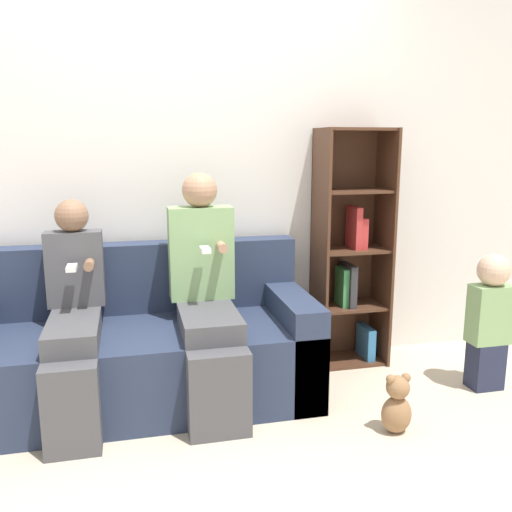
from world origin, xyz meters
TOP-DOWN VIEW (x-y plane):
  - ground_plane at (0.00, 0.00)m, footprint 14.00×14.00m
  - back_wall at (0.00, 0.93)m, footprint 10.00×0.06m
  - couch at (-0.31, 0.49)m, footprint 1.91×0.80m
  - adult_seated at (0.05, 0.39)m, footprint 0.36×0.75m
  - child_seated at (-0.63, 0.36)m, footprint 0.30×0.76m
  - toddler_standing at (1.66, 0.18)m, footprint 0.23×0.18m
  - bookshelf at (1.04, 0.77)m, footprint 0.45×0.31m
  - teddy_bear at (0.92, -0.17)m, footprint 0.15×0.13m

SIDE VIEW (x-z plane):
  - ground_plane at x=0.00m, z-range 0.00..0.00m
  - teddy_bear at x=0.92m, z-range -0.01..0.30m
  - couch at x=-0.31m, z-range -0.14..0.71m
  - toddler_standing at x=1.66m, z-range 0.03..0.83m
  - child_seated at x=-0.63m, z-range 0.00..1.13m
  - adult_seated at x=0.05m, z-range 0.01..1.27m
  - bookshelf at x=1.04m, z-range -0.04..1.47m
  - back_wall at x=0.00m, z-range 0.00..2.55m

